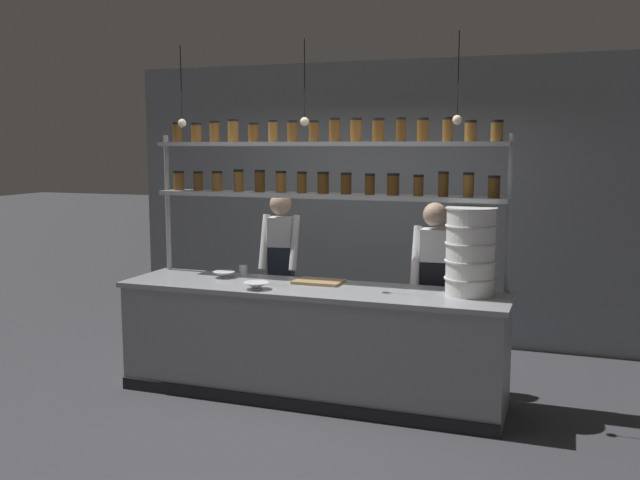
% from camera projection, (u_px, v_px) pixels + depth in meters
% --- Properties ---
extents(ground_plane, '(40.00, 40.00, 0.00)m').
position_uv_depth(ground_plane, '(311.00, 396.00, 5.90)').
color(ground_plane, '#3D3D42').
extents(back_wall, '(5.59, 0.12, 2.93)m').
position_uv_depth(back_wall, '(377.00, 201.00, 7.60)').
color(back_wall, gray).
rests_on(back_wall, ground_plane).
extents(prep_counter, '(3.19, 0.76, 0.92)m').
position_uv_depth(prep_counter, '(311.00, 342.00, 5.83)').
color(prep_counter, gray).
rests_on(prep_counter, ground_plane).
extents(spice_shelf_unit, '(3.08, 0.28, 2.28)m').
position_uv_depth(spice_shelf_unit, '(324.00, 171.00, 5.96)').
color(spice_shelf_unit, '#999BA0').
rests_on(spice_shelf_unit, ground_plane).
extents(chef_left, '(0.39, 0.31, 1.62)m').
position_uv_depth(chef_left, '(281.00, 266.00, 6.70)').
color(chef_left, black).
rests_on(chef_left, ground_plane).
extents(chef_center, '(0.37, 0.29, 1.59)m').
position_uv_depth(chef_center, '(434.00, 283.00, 6.00)').
color(chef_center, black).
rests_on(chef_center, ground_plane).
extents(container_stack, '(0.39, 0.39, 0.67)m').
position_uv_depth(container_stack, '(470.00, 251.00, 5.42)').
color(container_stack, white).
rests_on(container_stack, prep_counter).
extents(cutting_board, '(0.40, 0.26, 0.02)m').
position_uv_depth(cutting_board, '(318.00, 282.00, 5.93)').
color(cutting_board, '#A88456').
rests_on(cutting_board, prep_counter).
extents(prep_bowl_near_left, '(0.19, 0.19, 0.05)m').
position_uv_depth(prep_bowl_near_left, '(224.00, 275.00, 6.17)').
color(prep_bowl_near_left, white).
rests_on(prep_bowl_near_left, prep_counter).
extents(prep_bowl_center_front, '(0.21, 0.21, 0.06)m').
position_uv_depth(prep_bowl_center_front, '(256.00, 286.00, 5.68)').
color(prep_bowl_center_front, white).
rests_on(prep_bowl_center_front, prep_counter).
extents(serving_cup_front, '(0.07, 0.07, 0.09)m').
position_uv_depth(serving_cup_front, '(243.00, 271.00, 6.25)').
color(serving_cup_front, '#B2B7BC').
rests_on(serving_cup_front, prep_counter).
extents(pendant_light_row, '(2.37, 0.07, 0.67)m').
position_uv_depth(pendant_light_row, '(308.00, 117.00, 5.60)').
color(pendant_light_row, black).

